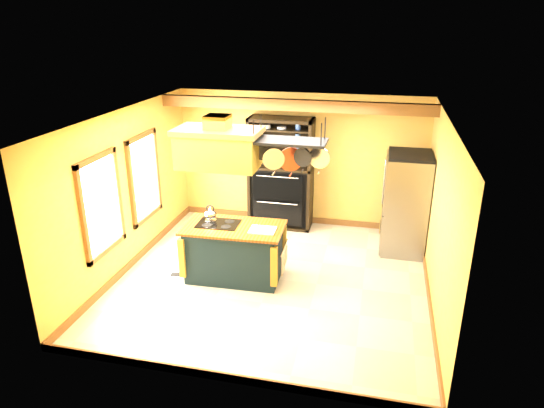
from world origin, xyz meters
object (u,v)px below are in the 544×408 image
at_px(pot_rack, 290,148).
at_px(refrigerator, 405,205).
at_px(kitchen_island, 234,251).
at_px(range_hood, 218,146).
at_px(hutch, 281,185).

height_order(pot_rack, refrigerator, pot_rack).
distance_m(kitchen_island, range_hood, 1.77).
xyz_separation_m(refrigerator, hutch, (-2.43, 0.63, -0.00)).
relative_size(pot_rack, refrigerator, 0.65).
bearing_deg(kitchen_island, hutch, 81.02).
height_order(refrigerator, hutch, hutch).
relative_size(range_hood, pot_rack, 1.12).
relative_size(range_hood, hutch, 0.58).
distance_m(kitchen_island, refrigerator, 3.23).
relative_size(refrigerator, hutch, 0.80).
height_order(range_hood, pot_rack, same).
relative_size(kitchen_island, hutch, 0.73).
relative_size(kitchen_island, refrigerator, 0.91).
distance_m(range_hood, pot_rack, 1.11).
height_order(kitchen_island, range_hood, range_hood).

